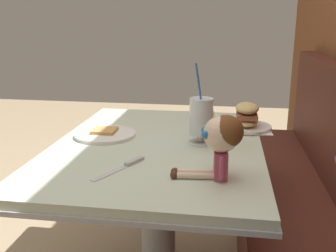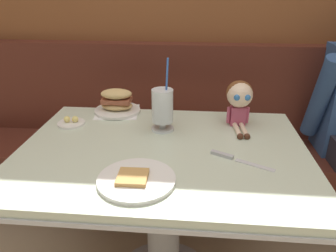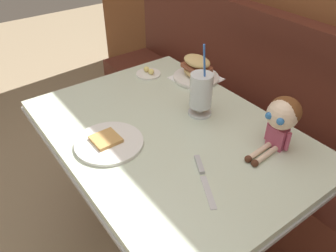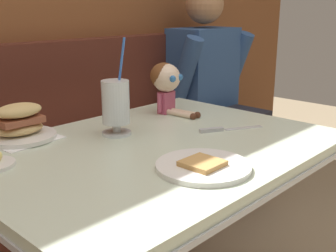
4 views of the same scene
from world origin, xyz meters
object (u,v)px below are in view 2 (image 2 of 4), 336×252
(butter_saucer, at_px, (71,122))
(sandwich_plate, at_px, (117,103))
(milkshake_glass, at_px, (162,108))
(butter_knife, at_px, (231,157))
(seated_doll, at_px, (240,97))
(toast_plate, at_px, (136,179))

(butter_saucer, bearing_deg, sandwich_plate, 43.67)
(milkshake_glass, xyz_separation_m, butter_knife, (0.27, -0.22, -0.10))
(butter_saucer, distance_m, seated_doll, 0.75)
(butter_saucer, distance_m, butter_knife, 0.72)
(butter_knife, distance_m, seated_doll, 0.33)
(toast_plate, height_order, seated_doll, seated_doll)
(toast_plate, bearing_deg, seated_doll, 52.67)
(butter_knife, relative_size, seated_doll, 0.98)
(sandwich_plate, bearing_deg, milkshake_glass, -37.28)
(sandwich_plate, distance_m, butter_knife, 0.65)
(sandwich_plate, relative_size, seated_doll, 0.99)
(butter_knife, bearing_deg, sandwich_plate, 141.51)
(toast_plate, height_order, sandwich_plate, sandwich_plate)
(milkshake_glass, xyz_separation_m, sandwich_plate, (-0.24, 0.18, -0.06))
(milkshake_glass, relative_size, butter_saucer, 2.63)
(sandwich_plate, xyz_separation_m, seated_doll, (0.56, -0.10, 0.08))
(seated_doll, bearing_deg, sandwich_plate, 169.88)
(toast_plate, relative_size, seated_doll, 1.12)
(sandwich_plate, distance_m, butter_saucer, 0.24)
(butter_knife, bearing_deg, butter_saucer, 160.35)
(toast_plate, xyz_separation_m, milkshake_glass, (0.04, 0.40, 0.09))
(milkshake_glass, bearing_deg, toast_plate, -96.10)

